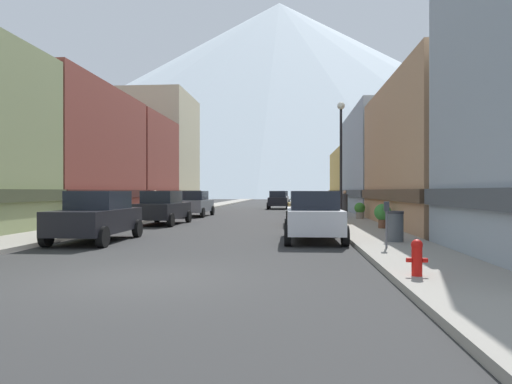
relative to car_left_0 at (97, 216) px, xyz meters
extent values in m
plane|color=#313131|center=(3.80, -6.54, -0.90)|extent=(400.00, 400.00, 0.00)
cube|color=gray|center=(-2.45, 28.46, -0.82)|extent=(2.50, 100.00, 0.15)
cube|color=gray|center=(10.05, 28.46, -0.82)|extent=(2.50, 100.00, 0.15)
cube|color=brown|center=(-7.35, 10.88, 3.10)|extent=(7.30, 11.92, 8.01)
cube|color=#3B1B16|center=(-7.35, 10.88, 0.70)|extent=(7.60, 11.92, 0.50)
cube|color=brown|center=(-7.02, 21.82, 3.09)|extent=(6.64, 9.28, 7.98)
cube|color=#3B1B16|center=(-7.02, 21.82, 0.70)|extent=(6.94, 9.28, 0.50)
cube|color=beige|center=(-8.52, 31.29, 4.96)|extent=(9.64, 9.56, 11.72)
cube|color=#595444|center=(-8.52, 31.29, 0.70)|extent=(9.94, 9.56, 0.50)
cube|color=tan|center=(16.08, 6.82, 2.60)|extent=(9.55, 13.04, 6.99)
cube|color=brown|center=(16.08, 6.82, 0.70)|extent=(9.85, 13.04, 0.50)
cube|color=#99A5B2|center=(15.64, 20.60, 3.02)|extent=(8.69, 13.46, 7.84)
cube|color=#444A50|center=(15.64, 20.60, 0.70)|extent=(8.99, 13.46, 0.50)
cube|color=#D8B259|center=(14.49, 34.00, 2.14)|extent=(6.38, 12.48, 6.09)
cube|color=brown|center=(14.49, 34.00, 0.70)|extent=(6.68, 12.48, 0.50)
cube|color=black|center=(0.00, -0.06, -0.16)|extent=(1.88, 4.42, 0.80)
cube|color=#1E232D|center=(0.00, 0.19, 0.56)|extent=(1.62, 2.21, 0.64)
cylinder|color=black|center=(0.93, -1.70, -0.56)|extent=(0.23, 0.68, 0.68)
cylinder|color=black|center=(-0.91, -1.72, -0.56)|extent=(0.23, 0.68, 0.68)
cylinder|color=black|center=(0.91, 1.60, -0.56)|extent=(0.23, 0.68, 0.68)
cylinder|color=black|center=(-0.93, 1.58, -0.56)|extent=(0.23, 0.68, 0.68)
cube|color=black|center=(0.00, 8.33, -0.16)|extent=(2.01, 4.47, 0.80)
cube|color=#1E232D|center=(-0.01, 8.08, 0.56)|extent=(1.69, 2.26, 0.64)
cylinder|color=black|center=(-0.85, 10.02, -0.56)|extent=(0.25, 0.69, 0.68)
cylinder|color=black|center=(0.99, 9.95, -0.56)|extent=(0.25, 0.69, 0.68)
cylinder|color=black|center=(-0.98, 6.72, -0.56)|extent=(0.25, 0.69, 0.68)
cylinder|color=black|center=(0.85, 6.65, -0.56)|extent=(0.25, 0.69, 0.68)
cube|color=slate|center=(0.00, 16.20, -0.16)|extent=(1.93, 4.44, 0.80)
cube|color=#1E232D|center=(0.00, 15.95, 0.56)|extent=(1.65, 2.23, 0.64)
cylinder|color=black|center=(-0.88, 17.87, -0.56)|extent=(0.23, 0.68, 0.68)
cylinder|color=black|center=(0.96, 17.83, -0.56)|extent=(0.23, 0.68, 0.68)
cylinder|color=black|center=(-0.95, 14.57, -0.56)|extent=(0.23, 0.68, 0.68)
cylinder|color=black|center=(0.89, 14.53, -0.56)|extent=(0.23, 0.68, 0.68)
cube|color=silver|center=(7.60, 0.89, -0.16)|extent=(1.90, 4.43, 0.80)
cube|color=#1E232D|center=(7.60, 0.64, 0.56)|extent=(1.63, 2.22, 0.64)
cylinder|color=black|center=(6.66, 2.53, -0.56)|extent=(0.23, 0.68, 0.68)
cylinder|color=black|center=(8.50, 2.56, -0.56)|extent=(0.23, 0.68, 0.68)
cylinder|color=black|center=(6.70, -0.77, -0.56)|extent=(0.23, 0.68, 0.68)
cylinder|color=black|center=(8.54, -0.74, -0.56)|extent=(0.23, 0.68, 0.68)
cube|color=#B28419|center=(7.60, 8.16, -0.16)|extent=(2.03, 4.47, 0.80)
cube|color=#1E232D|center=(7.61, 7.91, 0.56)|extent=(1.69, 2.27, 0.64)
cylinder|color=black|center=(6.61, 9.77, -0.56)|extent=(0.25, 0.69, 0.68)
cylinder|color=black|center=(8.45, 9.85, -0.56)|extent=(0.25, 0.69, 0.68)
cylinder|color=black|center=(6.75, 6.47, -0.56)|extent=(0.25, 0.69, 0.68)
cylinder|color=black|center=(8.59, 6.55, -0.56)|extent=(0.25, 0.69, 0.68)
cube|color=silver|center=(7.60, 14.49, -0.16)|extent=(1.87, 4.41, 0.80)
cube|color=#1E232D|center=(7.60, 14.24, 0.56)|extent=(1.61, 2.21, 0.64)
cylinder|color=black|center=(6.67, 16.13, -0.56)|extent=(0.22, 0.68, 0.68)
cylinder|color=black|center=(8.51, 16.14, -0.56)|extent=(0.22, 0.68, 0.68)
cylinder|color=black|center=(6.69, 12.83, -0.56)|extent=(0.22, 0.68, 0.68)
cylinder|color=black|center=(8.53, 12.84, -0.56)|extent=(0.22, 0.68, 0.68)
cube|color=#265933|center=(7.60, 21.63, -0.16)|extent=(1.92, 4.43, 0.80)
cube|color=#1E232D|center=(7.60, 21.38, 0.56)|extent=(1.64, 2.23, 0.64)
cylinder|color=black|center=(6.65, 23.27, -0.56)|extent=(0.23, 0.68, 0.68)
cylinder|color=black|center=(8.49, 23.30, -0.56)|extent=(0.23, 0.68, 0.68)
cylinder|color=black|center=(6.71, 19.97, -0.56)|extent=(0.23, 0.68, 0.68)
cylinder|color=black|center=(8.55, 20.00, -0.56)|extent=(0.23, 0.68, 0.68)
cube|color=black|center=(5.40, 30.13, -0.16)|extent=(1.84, 4.40, 0.80)
cube|color=#1E232D|center=(5.40, 29.88, 0.56)|extent=(1.60, 2.20, 0.64)
cylinder|color=black|center=(4.48, 31.78, -0.56)|extent=(0.22, 0.68, 0.68)
cylinder|color=black|center=(6.32, 31.78, -0.56)|extent=(0.22, 0.68, 0.68)
cylinder|color=black|center=(4.48, 28.48, -0.56)|extent=(0.22, 0.68, 0.68)
cylinder|color=black|center=(6.32, 28.48, -0.56)|extent=(0.22, 0.68, 0.68)
cube|color=silver|center=(5.40, 45.17, -0.16)|extent=(1.84, 4.40, 0.80)
cube|color=#1E232D|center=(5.40, 44.92, 0.56)|extent=(1.60, 2.20, 0.64)
cylinder|color=black|center=(4.48, 46.82, -0.56)|extent=(0.22, 0.68, 0.68)
cylinder|color=black|center=(6.32, 46.82, -0.56)|extent=(0.22, 0.68, 0.68)
cylinder|color=black|center=(4.48, 43.52, -0.56)|extent=(0.22, 0.68, 0.68)
cylinder|color=black|center=(6.32, 43.52, -0.56)|extent=(0.22, 0.68, 0.68)
cylinder|color=red|center=(9.25, -6.63, -0.47)|extent=(0.20, 0.20, 0.55)
sphere|color=red|center=(9.25, -6.63, -0.16)|extent=(0.22, 0.22, 0.22)
cylinder|color=red|center=(9.10, -6.63, -0.45)|extent=(0.10, 0.09, 0.09)
cylinder|color=red|center=(9.40, -6.63, -0.45)|extent=(0.10, 0.09, 0.09)
cylinder|color=#595960|center=(9.55, -2.23, -0.22)|extent=(0.06, 0.06, 1.05)
cube|color=#33383F|center=(9.55, -2.23, 0.44)|extent=(0.14, 0.10, 0.28)
cylinder|color=#4C5156|center=(10.15, -0.49, -0.30)|extent=(0.56, 0.56, 0.90)
cylinder|color=#2D2D33|center=(10.15, -0.49, 0.19)|extent=(0.59, 0.59, 0.08)
cylinder|color=gray|center=(-3.20, 5.37, -0.54)|extent=(0.47, 0.47, 0.42)
sphere|color=#318531|center=(-3.20, 5.37, -0.07)|extent=(0.64, 0.64, 0.64)
cylinder|color=brown|center=(10.80, 4.86, -0.55)|extent=(0.38, 0.38, 0.40)
sphere|color=#368437|center=(10.80, 4.86, -0.05)|extent=(0.74, 0.74, 0.74)
cylinder|color=gray|center=(10.80, 11.81, -0.56)|extent=(0.46, 0.46, 0.38)
sphere|color=#37802E|center=(10.80, 11.81, -0.12)|extent=(0.63, 0.63, 0.63)
cylinder|color=#333338|center=(10.05, 12.96, -0.03)|extent=(0.36, 0.36, 1.44)
sphere|color=tan|center=(10.05, 12.96, 0.81)|extent=(0.23, 0.23, 0.23)
cylinder|color=navy|center=(-2.45, 14.89, -0.03)|extent=(0.36, 0.36, 1.44)
sphere|color=tan|center=(-2.45, 14.89, 0.81)|extent=(0.23, 0.23, 0.23)
cylinder|color=#333338|center=(10.05, 17.30, -0.08)|extent=(0.36, 0.36, 1.34)
sphere|color=tan|center=(10.05, 17.30, 0.70)|extent=(0.21, 0.21, 0.21)
cylinder|color=black|center=(9.15, 6.44, 2.00)|extent=(0.12, 0.12, 5.50)
sphere|color=white|center=(9.15, 6.44, 4.93)|extent=(0.36, 0.36, 0.36)
cone|color=silver|center=(-0.97, 253.46, 54.86)|extent=(342.14, 342.14, 111.51)
camera|label=1|loc=(6.87, -15.69, 0.88)|focal=32.35mm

